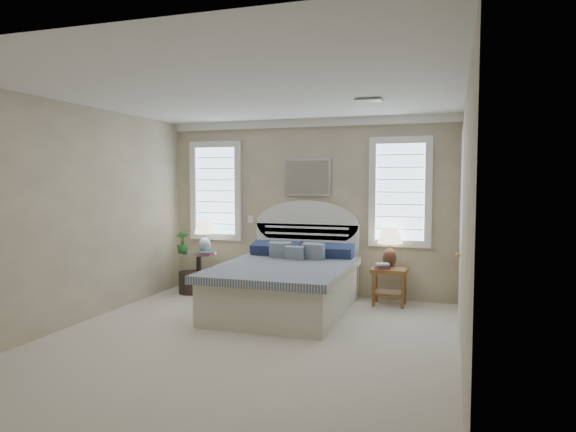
{
  "coord_description": "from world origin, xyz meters",
  "views": [
    {
      "loc": [
        2.15,
        -5.12,
        1.77
      ],
      "look_at": [
        0.16,
        1.0,
        1.32
      ],
      "focal_mm": 32.0,
      "sensor_mm": 36.0,
      "label": 1
    }
  ],
  "objects_px": {
    "bed": "(287,282)",
    "lamp_left": "(205,232)",
    "nightstand_right": "(389,278)",
    "floor_pot": "(191,282)",
    "side_table_left": "(199,268)",
    "lamp_right": "(390,242)"
  },
  "relations": [
    {
      "from": "floor_pot",
      "to": "lamp_left",
      "type": "height_order",
      "value": "lamp_left"
    },
    {
      "from": "side_table_left",
      "to": "lamp_left",
      "type": "xyz_separation_m",
      "value": [
        0.06,
        0.09,
        0.56
      ]
    },
    {
      "from": "bed",
      "to": "lamp_right",
      "type": "xyz_separation_m",
      "value": [
        1.28,
        0.84,
        0.5
      ]
    },
    {
      "from": "side_table_left",
      "to": "nightstand_right",
      "type": "height_order",
      "value": "side_table_left"
    },
    {
      "from": "nightstand_right",
      "to": "bed",
      "type": "bearing_deg",
      "value": -151.97
    },
    {
      "from": "floor_pot",
      "to": "lamp_right",
      "type": "relative_size",
      "value": 0.64
    },
    {
      "from": "bed",
      "to": "nightstand_right",
      "type": "relative_size",
      "value": 4.29
    },
    {
      "from": "lamp_left",
      "to": "nightstand_right",
      "type": "bearing_deg",
      "value": 0.2
    },
    {
      "from": "side_table_left",
      "to": "lamp_right",
      "type": "relative_size",
      "value": 1.08
    },
    {
      "from": "bed",
      "to": "lamp_left",
      "type": "height_order",
      "value": "bed"
    },
    {
      "from": "lamp_right",
      "to": "floor_pot",
      "type": "bearing_deg",
      "value": -174.0
    },
    {
      "from": "bed",
      "to": "nightstand_right",
      "type": "xyz_separation_m",
      "value": [
        1.3,
        0.69,
        0.0
      ]
    },
    {
      "from": "nightstand_right",
      "to": "lamp_left",
      "type": "distance_m",
      "value": 2.95
    },
    {
      "from": "bed",
      "to": "nightstand_right",
      "type": "height_order",
      "value": "bed"
    },
    {
      "from": "floor_pot",
      "to": "lamp_right",
      "type": "bearing_deg",
      "value": 6.0
    },
    {
      "from": "bed",
      "to": "lamp_left",
      "type": "relative_size",
      "value": 4.35
    },
    {
      "from": "lamp_left",
      "to": "lamp_right",
      "type": "bearing_deg",
      "value": 3.13
    },
    {
      "from": "bed",
      "to": "lamp_left",
      "type": "xyz_separation_m",
      "value": [
        -1.59,
        0.68,
        0.56
      ]
    },
    {
      "from": "side_table_left",
      "to": "bed",
      "type": "bearing_deg",
      "value": -19.74
    },
    {
      "from": "nightstand_right",
      "to": "floor_pot",
      "type": "distance_m",
      "value": 3.07
    },
    {
      "from": "side_table_left",
      "to": "nightstand_right",
      "type": "xyz_separation_m",
      "value": [
        2.95,
        0.1,
        -0.0
      ]
    },
    {
      "from": "bed",
      "to": "lamp_right",
      "type": "distance_m",
      "value": 1.61
    }
  ]
}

